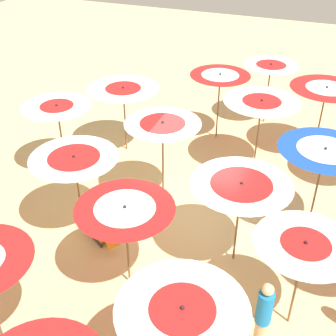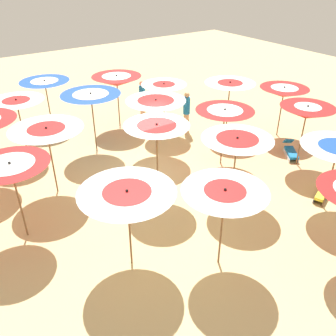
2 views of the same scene
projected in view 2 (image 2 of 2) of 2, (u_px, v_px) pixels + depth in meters
The scene contains 22 objects.
ground at pixel (152, 176), 13.00m from camera, with size 42.16×42.16×0.04m, color #D1B57F.
beach_umbrella_1 at pixel (11, 170), 9.17m from camera, with size 2.00×2.00×2.38m.
beach_umbrella_2 at pixel (127, 198), 8.29m from camera, with size 2.28×2.28×2.28m.
beach_umbrella_3 at pixel (224, 198), 8.32m from camera, with size 2.02×2.02×2.29m.
beach_umbrella_6 at pixel (47, 134), 11.07m from camera, with size 2.26×2.26×2.36m.
beach_umbrella_7 at pixel (157, 131), 10.81m from camera, with size 1.99×1.99×2.55m.
beach_umbrella_8 at pixel (237, 143), 10.73m from camera, with size 2.15×2.15×2.24m.
beach_umbrella_10 at pixel (17, 105), 13.33m from camera, with size 2.02×2.02×2.31m.
beach_umbrella_11 at pixel (91, 99), 13.55m from camera, with size 2.25×2.25×2.44m.
beach_umbrella_12 at pixel (156, 104), 13.40m from camera, with size 2.24×2.24×2.28m.
beach_umbrella_13 at pixel (225, 114), 12.76m from camera, with size 2.08×2.08×2.21m.
beach_umbrella_14 at pixel (307, 112), 12.68m from camera, with size 1.91×1.91×2.35m.
beach_umbrella_15 at pixel (45, 84), 15.93m from camera, with size 2.15×2.15×2.13m.
beach_umbrella_16 at pixel (117, 81), 15.68m from camera, with size 2.15×2.15×2.40m.
beach_umbrella_17 at pixel (164, 88), 15.17m from camera, with size 1.92×1.92×2.25m.
beach_umbrella_18 at pixel (230, 86), 15.07m from camera, with size 2.11×2.11×2.33m.
beach_umbrella_19 at pixel (284, 92), 14.94m from camera, with size 2.00×2.00×2.20m.
lounger_0 at pixel (324, 191), 11.79m from camera, with size 0.75×1.34×0.60m.
lounger_1 at pixel (223, 183), 12.22m from camera, with size 1.28×0.98×0.59m.
lounger_2 at pixel (291, 151), 14.18m from camera, with size 1.25×1.07×0.53m.
beachgoer_0 at pixel (142, 100), 16.88m from camera, with size 0.30×0.30×1.91m.
beachgoer_1 at pixel (186, 111), 15.80m from camera, with size 0.30×0.30×1.80m.
Camera 2 is at (-9.44, 5.76, 6.85)m, focal length 38.75 mm.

